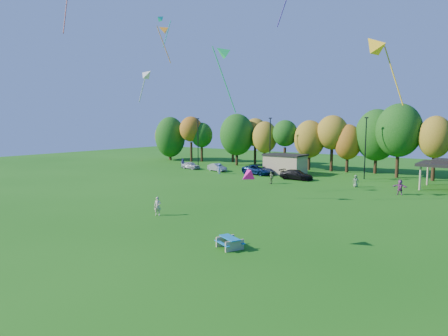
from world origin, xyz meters
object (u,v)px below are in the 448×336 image
Objects in this scene: picnic_table at (230,242)px; car_a at (191,165)px; car_d at (296,175)px; car_c at (258,170)px; kite_flyer at (158,206)px; car_b at (217,167)px.

car_a is at bearing 158.67° from picnic_table.
car_d is (-10.67, 31.54, 0.28)m from picnic_table.
car_c is 1.12× the size of car_d.
car_d reaches higher than picnic_table.
car_a is 0.77× the size of car_d.
picnic_table is at bearing -129.23° from car_a.
kite_flyer reaches higher than picnic_table.
car_b is (-26.01, 32.51, 0.21)m from picnic_table.
car_d is at bearing -89.91° from car_c.
car_d is at bearing 56.65° from kite_flyer.
kite_flyer is 0.44× the size of car_b.
car_b is at bearing 152.77° from picnic_table.
kite_flyer is at bearing -137.41° from car_b.
picnic_table is at bearing -139.62° from car_c.
kite_flyer is 0.31× the size of car_c.
car_a is 13.68m from car_c.
picnic_table is 33.30m from car_d.
kite_flyer is (-10.72, 3.74, 0.42)m from picnic_table.
picnic_table is 0.44× the size of car_d.
car_c reaches higher than picnic_table.
kite_flyer is at bearing -175.13° from picnic_table.
car_d reaches higher than car_b.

